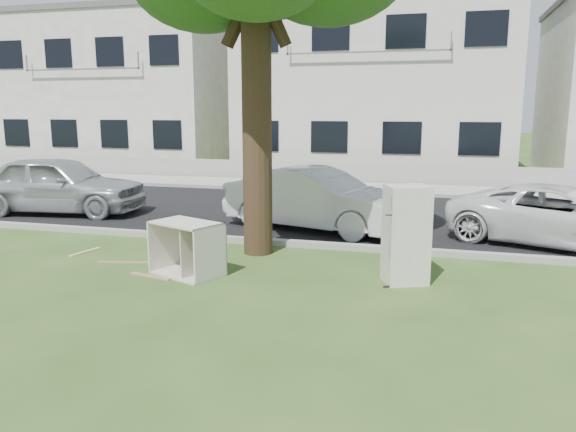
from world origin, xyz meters
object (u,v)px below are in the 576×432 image
(cabinet, at_px, (187,248))
(car_right, at_px, (562,216))
(car_center, at_px, (316,199))
(car_left, at_px, (58,184))
(fridge, at_px, (406,234))

(cabinet, bearing_deg, car_right, 53.89)
(car_center, distance_m, car_right, 4.99)
(car_right, height_order, car_left, car_left)
(car_center, relative_size, car_right, 0.98)
(fridge, xyz_separation_m, cabinet, (-3.45, -0.54, -0.32))
(cabinet, height_order, car_right, car_right)
(fridge, bearing_deg, car_left, 136.84)
(fridge, relative_size, car_right, 0.36)
(car_center, bearing_deg, fridge, -131.02)
(car_right, bearing_deg, car_left, 109.23)
(fridge, distance_m, car_left, 9.73)
(fridge, height_order, car_center, fridge)
(cabinet, bearing_deg, fridge, 31.80)
(fridge, relative_size, car_left, 0.35)
(cabinet, xyz_separation_m, car_right, (6.27, 3.77, 0.15))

